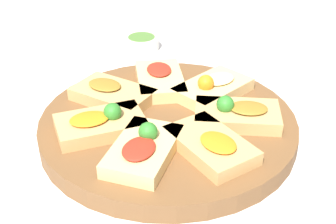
% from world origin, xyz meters
% --- Properties ---
extents(ground_plane, '(3.00, 3.00, 0.00)m').
position_xyz_m(ground_plane, '(0.00, 0.00, 0.00)').
color(ground_plane, white).
extents(serving_board, '(0.35, 0.35, 0.03)m').
position_xyz_m(serving_board, '(0.00, 0.00, 0.01)').
color(serving_board, brown).
rests_on(serving_board, ground_plane).
extents(focaccia_slice_0, '(0.08, 0.12, 0.02)m').
position_xyz_m(focaccia_slice_0, '(-0.01, 0.09, 0.04)').
color(focaccia_slice_0, tan).
rests_on(focaccia_slice_0, serving_board).
extents(focaccia_slice_1, '(0.13, 0.11, 0.04)m').
position_xyz_m(focaccia_slice_1, '(-0.08, 0.05, 0.04)').
color(focaccia_slice_1, tan).
rests_on(focaccia_slice_1, serving_board).
extents(focaccia_slice_2, '(0.13, 0.10, 0.04)m').
position_xyz_m(focaccia_slice_2, '(-0.09, -0.03, 0.04)').
color(focaccia_slice_2, '#DBB775').
rests_on(focaccia_slice_2, serving_board).
extents(focaccia_slice_3, '(0.10, 0.13, 0.02)m').
position_xyz_m(focaccia_slice_3, '(-0.03, -0.09, 0.04)').
color(focaccia_slice_3, '#DBB775').
rests_on(focaccia_slice_3, serving_board).
extents(focaccia_slice_4, '(0.12, 0.13, 0.02)m').
position_xyz_m(focaccia_slice_4, '(0.05, -0.08, 0.04)').
color(focaccia_slice_4, tan).
rests_on(focaccia_slice_4, serving_board).
extents(focaccia_slice_5, '(0.12, 0.08, 0.04)m').
position_xyz_m(focaccia_slice_5, '(0.09, -0.01, 0.04)').
color(focaccia_slice_5, tan).
rests_on(focaccia_slice_5, serving_board).
extents(focaccia_slice_6, '(0.13, 0.13, 0.04)m').
position_xyz_m(focaccia_slice_6, '(0.06, 0.07, 0.04)').
color(focaccia_slice_6, '#DBB775').
rests_on(focaccia_slice_6, serving_board).
extents(napkin_stack, '(0.14, 0.13, 0.01)m').
position_xyz_m(napkin_stack, '(0.12, -0.30, 0.00)').
color(napkin_stack, white).
rests_on(napkin_stack, ground_plane).
extents(dipping_bowl, '(0.07, 0.07, 0.03)m').
position_xyz_m(dipping_bowl, '(-0.08, -0.28, 0.01)').
color(dipping_bowl, silver).
rests_on(dipping_bowl, ground_plane).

